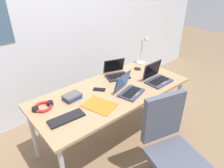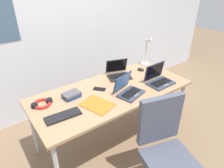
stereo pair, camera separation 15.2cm
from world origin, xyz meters
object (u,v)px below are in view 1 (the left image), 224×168
(paper_folder_front_right, at_px, (99,105))
(office_chair, at_px, (170,155))
(laptop_near_lamp, at_px, (116,73))
(headphones, at_px, (43,107))
(cell_phone, at_px, (99,89))
(computer_mouse, at_px, (137,68))
(desk_lamp, at_px, (143,51))
(laptop_center, at_px, (157,78))
(external_keyboard, at_px, (66,118))
(book_stack, at_px, (72,97))
(laptop_by_keyboard, at_px, (129,89))

(paper_folder_front_right, height_order, office_chair, office_chair)
(laptop_near_lamp, xyz_separation_m, headphones, (-0.99, -0.04, -0.03))
(cell_phone, height_order, paper_folder_front_right, cell_phone)
(computer_mouse, xyz_separation_m, office_chair, (-0.58, -1.01, -0.36))
(desk_lamp, xyz_separation_m, laptop_near_lamp, (-0.54, -0.05, -0.16))
(laptop_center, relative_size, cell_phone, 2.26)
(laptop_near_lamp, xyz_separation_m, paper_folder_front_right, (-0.55, -0.37, -0.04))
(external_keyboard, distance_m, headphones, 0.31)
(laptop_center, xyz_separation_m, computer_mouse, (0.06, 0.37, -0.03))
(laptop_center, distance_m, cell_phone, 0.71)
(computer_mouse, bearing_deg, desk_lamp, -0.64)
(cell_phone, distance_m, paper_folder_front_right, 0.30)
(laptop_center, xyz_separation_m, laptop_near_lamp, (-0.28, 0.41, -0.00))
(external_keyboard, height_order, office_chair, office_chair)
(headphones, height_order, office_chair, office_chair)
(external_keyboard, bearing_deg, desk_lamp, 19.10)
(laptop_near_lamp, bearing_deg, computer_mouse, -6.28)
(headphones, bearing_deg, laptop_center, -15.98)
(cell_phone, distance_m, office_chair, 0.99)
(book_stack, bearing_deg, office_chair, -64.54)
(cell_phone, relative_size, paper_folder_front_right, 0.44)
(computer_mouse, distance_m, office_chair, 1.22)
(book_stack, distance_m, paper_folder_front_right, 0.31)
(desk_lamp, relative_size, laptop_by_keyboard, 1.19)
(external_keyboard, bearing_deg, cell_phone, 25.77)
(laptop_center, distance_m, computer_mouse, 0.38)
(office_chair, bearing_deg, desk_lamp, 54.61)
(laptop_center, xyz_separation_m, headphones, (-1.28, 0.37, -0.03))
(book_stack, bearing_deg, laptop_center, -17.99)
(book_stack, bearing_deg, paper_folder_front_right, -62.36)
(laptop_center, height_order, office_chair, office_chair)
(desk_lamp, height_order, external_keyboard, desk_lamp)
(headphones, xyz_separation_m, paper_folder_front_right, (0.44, -0.32, -0.01))
(cell_phone, bearing_deg, laptop_center, -63.84)
(desk_lamp, distance_m, laptop_by_keyboard, 0.84)
(book_stack, bearing_deg, laptop_near_lamp, 7.61)
(headphones, relative_size, office_chair, 0.22)
(laptop_center, distance_m, office_chair, 0.91)
(laptop_by_keyboard, bearing_deg, computer_mouse, 34.40)
(headphones, xyz_separation_m, office_chair, (0.75, -1.00, -0.36))
(external_keyboard, relative_size, book_stack, 1.71)
(paper_folder_front_right, bearing_deg, external_keyboard, 176.05)
(laptop_by_keyboard, xyz_separation_m, book_stack, (-0.53, 0.29, -0.01))
(desk_lamp, height_order, office_chair, desk_lamp)
(desk_lamp, bearing_deg, book_stack, -173.35)
(headphones, bearing_deg, paper_folder_front_right, -36.10)
(external_keyboard, relative_size, paper_folder_front_right, 1.06)
(headphones, bearing_deg, office_chair, -53.01)
(laptop_near_lamp, distance_m, cell_phone, 0.39)
(paper_folder_front_right, bearing_deg, desk_lamp, 21.11)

